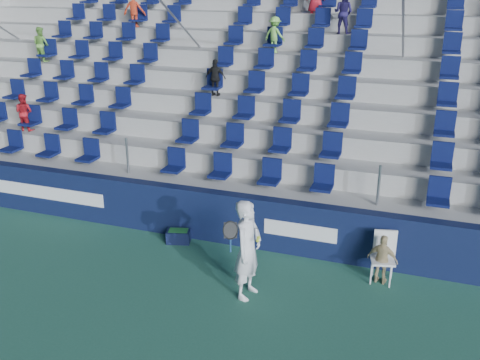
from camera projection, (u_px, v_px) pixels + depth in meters
name	position (u px, v px, depth m)	size (l,w,h in m)	color
ground	(177.00, 320.00, 9.52)	(70.00, 70.00, 0.00)	#29614D
sponsor_wall	(237.00, 219.00, 12.08)	(24.00, 0.32, 1.20)	#10193C
grandstand	(294.00, 105.00, 16.03)	(24.00, 8.17, 6.63)	#A5A5A0
tennis_player	(248.00, 249.00, 9.94)	(0.69, 0.78, 1.96)	silver
line_judge_chair	(384.00, 253.00, 10.63)	(0.54, 0.56, 1.04)	white
line_judge	(382.00, 260.00, 10.52)	(0.61, 0.25, 1.03)	tan
ball_bin	(179.00, 236.00, 12.29)	(0.61, 0.48, 0.30)	black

